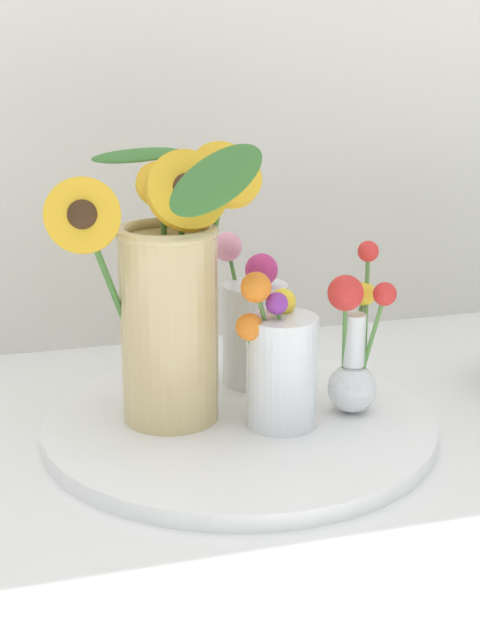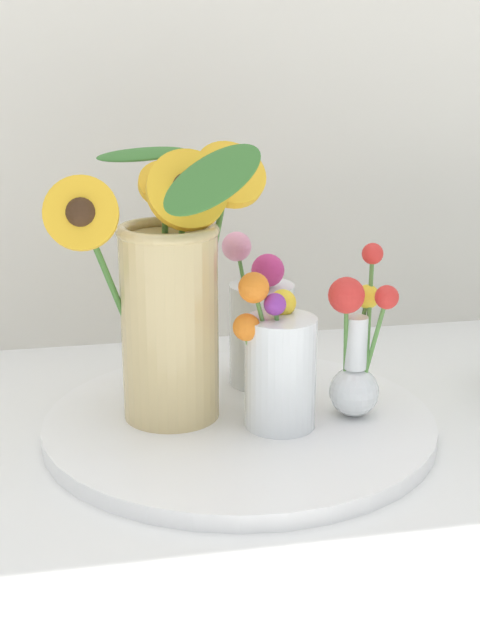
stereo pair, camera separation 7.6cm
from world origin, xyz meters
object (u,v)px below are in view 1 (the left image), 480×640
at_px(mason_jar_sunflowers, 170,301).
at_px(vase_small_back, 254,324).
at_px(serving_tray, 240,424).
at_px(vase_small_center, 280,363).
at_px(vase_bulb_right, 354,348).

height_order(mason_jar_sunflowers, vase_small_back, mason_jar_sunflowers).
distance_m(serving_tray, mason_jar_sunflowers, 0.17).
height_order(vase_small_center, vase_bulb_right, vase_bulb_right).
bearing_deg(vase_small_center, vase_small_back, 85.60).
xyz_separation_m(serving_tray, vase_bulb_right, (0.13, -0.02, 0.09)).
bearing_deg(serving_tray, vase_small_back, 65.30).
height_order(serving_tray, vase_small_center, vase_small_center).
bearing_deg(vase_bulb_right, serving_tray, 171.25).
relative_size(mason_jar_sunflowers, vase_bulb_right, 1.65).
distance_m(mason_jar_sunflowers, vase_small_center, 0.14).
bearing_deg(mason_jar_sunflowers, serving_tray, -16.22).
xyz_separation_m(serving_tray, vase_small_center, (0.04, -0.03, 0.08)).
distance_m(serving_tray, vase_small_center, 0.10).
relative_size(mason_jar_sunflowers, vase_small_back, 1.74).
bearing_deg(serving_tray, mason_jar_sunflowers, 163.78).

